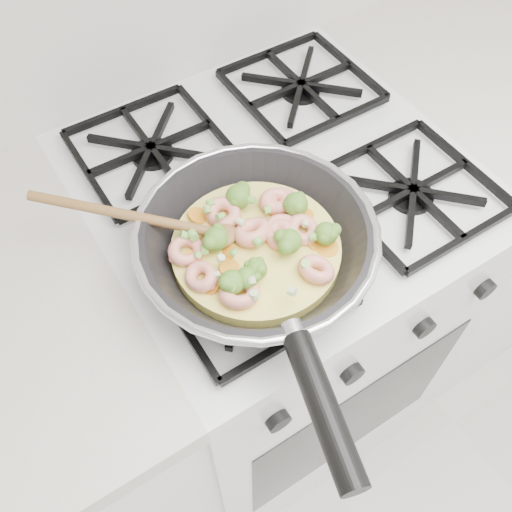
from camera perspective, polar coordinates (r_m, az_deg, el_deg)
stove at (r=1.27m, az=1.60°, el=-5.57°), size 0.60×0.60×0.92m
skillet at (r=0.75m, az=0.07°, el=1.07°), size 0.40×0.53×0.09m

